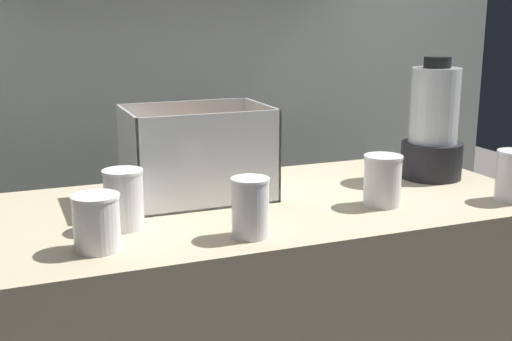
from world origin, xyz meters
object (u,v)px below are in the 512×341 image
object	(u,v)px
blender_pitcher	(433,129)
juice_cup_carrot_far_left	(97,225)
carrot_display_bin	(195,168)
juice_cup_carrot_left	(124,203)
juice_cup_mango_middle	(250,210)
juice_cup_mango_right	(382,183)

from	to	relation	value
blender_pitcher	juice_cup_carrot_far_left	bearing A→B (deg)	-166.05
juice_cup_carrot_far_left	carrot_display_bin	bearing A→B (deg)	45.21
juice_cup_carrot_left	juice_cup_mango_middle	bearing A→B (deg)	-33.16
blender_pitcher	juice_cup_carrot_far_left	distance (m)	0.99
blender_pitcher	juice_cup_mango_right	size ratio (longest dim) A/B	2.75
juice_cup_mango_right	carrot_display_bin	bearing A→B (deg)	149.69
juice_cup_carrot_far_left	blender_pitcher	bearing A→B (deg)	13.95
blender_pitcher	juice_cup_carrot_far_left	xyz separation A→B (m)	(-0.95, -0.24, -0.09)
blender_pitcher	carrot_display_bin	bearing A→B (deg)	175.75
blender_pitcher	juice_cup_mango_middle	bearing A→B (deg)	-157.06
blender_pitcher	juice_cup_mango_middle	distance (m)	0.71
juice_cup_carrot_left	juice_cup_carrot_far_left	bearing A→B (deg)	-123.33
juice_cup_carrot_far_left	juice_cup_carrot_left	xyz separation A→B (m)	(0.07, 0.11, 0.01)
carrot_display_bin	juice_cup_carrot_left	world-z (taller)	carrot_display_bin
juice_cup_carrot_left	juice_cup_mango_middle	distance (m)	0.28
juice_cup_carrot_left	juice_cup_mango_middle	size ratio (longest dim) A/B	1.03
blender_pitcher	juice_cup_carrot_left	xyz separation A→B (m)	(-0.88, -0.12, -0.08)
juice_cup_mango_right	juice_cup_carrot_left	bearing A→B (deg)	174.63
juice_cup_carrot_left	juice_cup_mango_right	distance (m)	0.61
juice_cup_carrot_far_left	juice_cup_mango_middle	xyz separation A→B (m)	(0.30, -0.04, 0.01)
juice_cup_mango_right	blender_pitcher	bearing A→B (deg)	33.46
blender_pitcher	juice_cup_carrot_left	bearing A→B (deg)	-171.96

